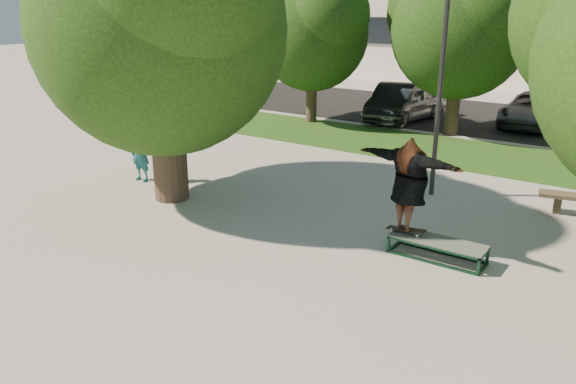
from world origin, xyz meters
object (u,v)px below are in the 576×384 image
Objects in this scene: lamppost at (442,69)px; car_dark at (395,102)px; bystander at (140,151)px; car_silver_a at (405,102)px; tree_left at (160,13)px; grind_box at (437,249)px; car_grey at (534,109)px.

lamppost reaches higher than car_dark.
bystander is 12.10m from car_dark.
lamppost reaches higher than car_silver_a.
tree_left is 1.61× the size of car_dark.
grind_box is 0.41× the size of car_dark.
lamppost is 9.92m from car_silver_a.
bystander is 15.57m from car_grey.
car_silver_a is at bearing -11.52° from car_dark.
tree_left is 1.64× the size of car_silver_a.
car_dark is at bearing 120.27° from lamppost.
lamppost is at bearing -71.25° from car_dark.
grind_box is 14.10m from car_grey.
grind_box is (1.50, -3.58, -2.96)m from lamppost.
bystander reaches higher than grind_box.
car_silver_a is 5.00m from car_grey.
car_silver_a is at bearing 117.90° from lamppost.
tree_left is at bearing -113.72° from car_grey.
car_silver_a is 0.46m from car_dark.
grind_box is at bearing -54.68° from car_silver_a.
bystander is at bearing 164.21° from tree_left.
bystander is 0.37× the size of car_grey.
tree_left is at bearing -18.20° from bystander.
car_grey is (0.11, 10.44, -2.51)m from lamppost.
bystander is at bearing -92.65° from car_silver_a.
car_silver_a reaches higher than car_dark.
grind_box is at bearing -67.27° from lamppost.
car_silver_a is 0.99× the size of car_dark.
car_grey is (4.61, 1.94, -0.10)m from car_silver_a.
tree_left is 3.95× the size of grind_box.
tree_left reaches higher than bystander.
grind_box is at bearing -73.38° from car_dark.
car_silver_a is at bearing 116.41° from grind_box.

